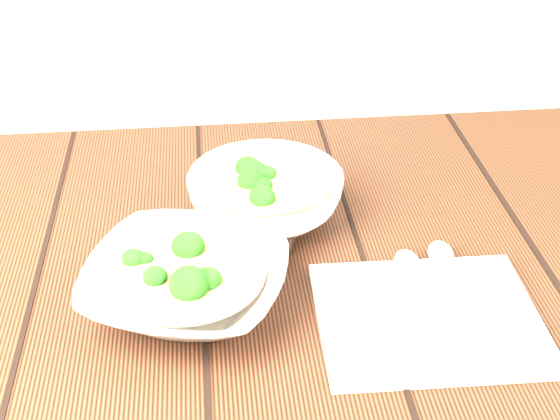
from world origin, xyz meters
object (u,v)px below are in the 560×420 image
object	(u,v)px
table	(224,345)
soup_bowl_front	(186,283)
soup_bowl_back	(265,195)
napkin	(428,318)
trivet	(251,239)

from	to	relation	value
table	soup_bowl_front	bearing A→B (deg)	-125.75
soup_bowl_front	soup_bowl_back	xyz separation A→B (m)	(0.11, 0.17, 0.00)
soup_bowl_front	napkin	distance (m)	0.27
soup_bowl_front	napkin	bearing A→B (deg)	-13.10
table	soup_bowl_front	world-z (taller)	soup_bowl_front
table	soup_bowl_back	world-z (taller)	soup_bowl_back
table	trivet	xyz separation A→B (m)	(0.04, 0.05, 0.13)
soup_bowl_back	napkin	xyz separation A→B (m)	(0.16, -0.23, -0.03)
soup_bowl_front	napkin	xyz separation A→B (m)	(0.27, -0.06, -0.02)
soup_bowl_back	trivet	bearing A→B (deg)	-109.68
soup_bowl_back	napkin	size ratio (longest dim) A/B	1.08
table	soup_bowl_front	size ratio (longest dim) A/B	4.20
soup_bowl_front	soup_bowl_back	distance (m)	0.20
soup_bowl_front	soup_bowl_back	world-z (taller)	soup_bowl_back
table	soup_bowl_back	bearing A→B (deg)	60.17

